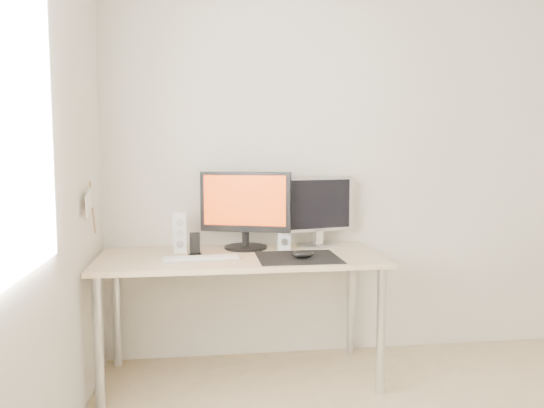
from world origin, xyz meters
TOP-DOWN VIEW (x-y plane):
  - wall_back at (0.00, 1.75)m, footprint 3.50×0.00m
  - mousepad at (-0.62, 1.26)m, footprint 0.45×0.40m
  - mouse at (-0.60, 1.23)m, footprint 0.12×0.07m
  - desk at (-0.93, 1.38)m, footprint 1.60×0.70m
  - main_monitor at (-0.89, 1.56)m, footprint 0.54×0.33m
  - second_monitor at (-0.43, 1.59)m, footprint 0.45×0.21m
  - speaker_left at (-1.27, 1.51)m, footprint 0.07×0.09m
  - speaker_right at (-0.66, 1.52)m, footprint 0.07×0.09m
  - keyboard at (-1.15, 1.27)m, footprint 0.43×0.16m
  - phone_dock at (-1.19, 1.39)m, footprint 0.07×0.06m
  - pennant at (-1.72, 1.24)m, footprint 0.01×0.23m

SIDE VIEW (x-z plane):
  - desk at x=-0.93m, z-range 0.29..1.02m
  - mousepad at x=-0.62m, z-range 0.73..0.73m
  - keyboard at x=-1.15m, z-range 0.73..0.75m
  - mouse at x=-0.60m, z-range 0.73..0.78m
  - phone_dock at x=-1.19m, z-range 0.70..0.84m
  - speaker_left at x=-1.27m, z-range 0.73..0.96m
  - speaker_right at x=-0.66m, z-range 0.73..0.96m
  - second_monitor at x=-0.43m, z-range 0.75..1.19m
  - main_monitor at x=-0.89m, z-range 0.75..1.22m
  - pennant at x=-1.72m, z-range 0.90..1.19m
  - wall_back at x=0.00m, z-range -0.50..3.00m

